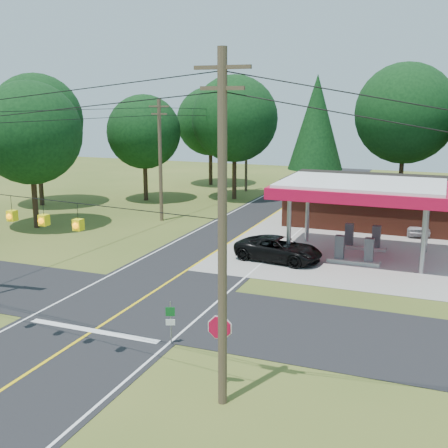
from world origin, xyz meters
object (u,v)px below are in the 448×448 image
at_px(suv_car, 279,249).
at_px(octagonal_stop_sign, 220,333).
at_px(sedan_car, 414,224).
at_px(gas_canopy, 361,191).

distance_m(suv_car, octagonal_stop_sign, 16.26).
height_order(sedan_car, octagonal_stop_sign, octagonal_stop_sign).
bearing_deg(suv_car, octagonal_stop_sign, -163.41).
bearing_deg(suv_car, sedan_car, -26.57).
relative_size(suv_car, octagonal_stop_sign, 2.04).
bearing_deg(gas_canopy, octagonal_stop_sign, -96.00).
relative_size(sedan_car, octagonal_stop_sign, 1.54).
bearing_deg(sedan_car, octagonal_stop_sign, -116.03).
xyz_separation_m(gas_canopy, sedan_car, (3.00, 8.00, -3.56)).
height_order(suv_car, sedan_car, suv_car).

